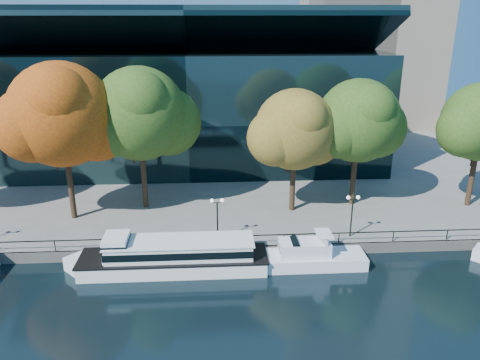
{
  "coord_description": "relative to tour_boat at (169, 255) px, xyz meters",
  "views": [
    {
      "loc": [
        -1.17,
        -33.96,
        20.36
      ],
      "look_at": [
        1.39,
        8.0,
        5.5
      ],
      "focal_mm": 35.0,
      "sensor_mm": 36.0,
      "label": 1
    }
  ],
  "objects": [
    {
      "name": "tree_3",
      "position": [
        12.21,
        9.78,
        8.07
      ],
      "size": [
        10.13,
        8.3,
        12.68
      ],
      "color": "black",
      "rests_on": "promenade"
    },
    {
      "name": "lamp_1",
      "position": [
        4.16,
        3.31,
        2.6
      ],
      "size": [
        1.26,
        0.36,
        4.03
      ],
      "color": "black",
      "rests_on": "promenade"
    },
    {
      "name": "tree_4",
      "position": [
        19.0,
        11.08,
        8.58
      ],
      "size": [
        10.73,
        8.8,
        13.44
      ],
      "color": "black",
      "rests_on": "promenade"
    },
    {
      "name": "convention_building",
      "position": [
        1.02,
        30.59,
        7.12
      ],
      "size": [
        50.0,
        24.57,
        21.43
      ],
      "color": "black",
      "rests_on": "ground"
    },
    {
      "name": "tour_boat",
      "position": [
        0.0,
        0.0,
        0.0
      ],
      "size": [
        17.15,
        3.83,
        3.25
      ],
      "color": "white",
      "rests_on": "ground"
    },
    {
      "name": "ground",
      "position": [
        5.02,
        -1.19,
        -1.38
      ],
      "size": [
        160.0,
        160.0,
        0.0
      ],
      "primitive_type": "plane",
      "color": "black",
      "rests_on": "ground"
    },
    {
      "name": "tree_2",
      "position": [
        -3.2,
        11.59,
        9.45
      ],
      "size": [
        11.82,
        9.69,
        14.76
      ],
      "color": "black",
      "rests_on": "promenade"
    },
    {
      "name": "cruiser_near",
      "position": [
        11.5,
        -0.14,
        -0.43
      ],
      "size": [
        10.59,
        2.73,
        3.07
      ],
      "color": "white",
      "rests_on": "ground"
    },
    {
      "name": "railing",
      "position": [
        5.02,
        2.06,
        0.55
      ],
      "size": [
        88.2,
        0.08,
        0.99
      ],
      "color": "black",
      "rests_on": "promenade"
    },
    {
      "name": "tree_1",
      "position": [
        -10.06,
        9.12,
        9.94
      ],
      "size": [
        12.42,
        10.19,
        15.51
      ],
      "color": "black",
      "rests_on": "promenade"
    },
    {
      "name": "lamp_2",
      "position": [
        16.42,
        3.31,
        2.6
      ],
      "size": [
        1.26,
        0.36,
        4.03
      ],
      "color": "black",
      "rests_on": "promenade"
    },
    {
      "name": "promenade",
      "position": [
        5.02,
        35.18,
        -0.88
      ],
      "size": [
        90.0,
        67.08,
        1.0
      ],
      "color": "slate",
      "rests_on": "ground"
    }
  ]
}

